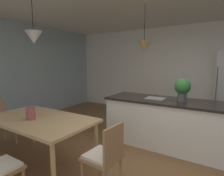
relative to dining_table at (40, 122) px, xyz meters
The scene contains 11 objects.
ground_plane 1.93m from the dining_table, 27.14° to the left, with size 10.00×8.40×0.04m, color brown.
wall_back_kitchen 4.44m from the dining_table, 68.56° to the left, with size 10.00×0.12×2.70m, color white.
window_wall_left_glazing 2.68m from the dining_table, 161.51° to the left, with size 0.06×8.40×2.70m, color #9EB7C6.
dining_table is the anchor object (origin of this frame).
chair_window_end 1.25m from the dining_table, behind, with size 0.43×0.43×0.87m.
chair_kitchen_end 1.25m from the dining_table, ahead, with size 0.42×0.42×0.87m.
kitchen_island 2.22m from the dining_table, 49.35° to the left, with size 2.18×0.83×0.91m.
pendant_over_table 1.32m from the dining_table, 152.24° to the left, with size 0.25×0.25×0.82m.
pendant_over_island_main 2.32m from the dining_table, 58.76° to the left, with size 0.24×0.24×0.88m.
potted_plant_on_island 2.48m from the dining_table, 43.54° to the left, with size 0.28×0.28×0.41m.
vase_on_dining_table 0.20m from the dining_table, 111.54° to the right, with size 0.13×0.13×0.19m.
Camera 1 is at (0.80, -2.52, 1.57)m, focal length 29.02 mm.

